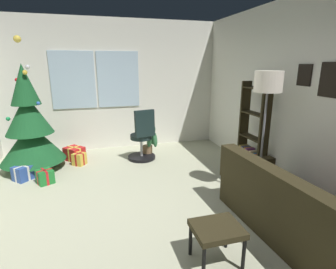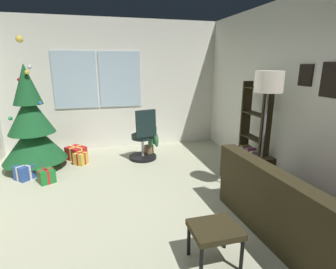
% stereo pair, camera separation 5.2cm
% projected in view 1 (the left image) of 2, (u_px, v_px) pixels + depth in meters
% --- Properties ---
extents(ground_plane, '(4.73, 6.24, 0.10)m').
position_uv_depth(ground_plane, '(139.00, 225.00, 3.29)').
color(ground_plane, '#AEAF92').
extents(wall_back_with_windows, '(4.73, 0.12, 2.85)m').
position_uv_depth(wall_back_with_windows, '(112.00, 86.00, 5.84)').
color(wall_back_with_windows, silver).
rests_on(wall_back_with_windows, ground_plane).
extents(wall_right_with_frames, '(0.12, 6.24, 2.85)m').
position_uv_depth(wall_right_with_frames, '(313.00, 100.00, 3.54)').
color(wall_right_with_frames, silver).
rests_on(wall_right_with_frames, ground_plane).
extents(couch, '(1.59, 1.97, 0.83)m').
position_uv_depth(couch, '(308.00, 215.00, 2.89)').
color(couch, '#2B2514').
rests_on(couch, ground_plane).
extents(footstool, '(0.47, 0.40, 0.40)m').
position_uv_depth(footstool, '(217.00, 231.00, 2.52)').
color(footstool, '#2B2514').
rests_on(footstool, ground_plane).
extents(holiday_tree, '(1.12, 1.12, 2.36)m').
position_uv_depth(holiday_tree, '(30.00, 127.00, 4.72)').
color(holiday_tree, '#4C331E').
rests_on(holiday_tree, ground_plane).
extents(gift_box_red, '(0.45, 0.46, 0.27)m').
position_uv_depth(gift_box_red, '(74.00, 154.00, 5.33)').
color(gift_box_red, red).
rests_on(gift_box_red, ground_plane).
extents(gift_box_green, '(0.32, 0.32, 0.23)m').
position_uv_depth(gift_box_green, '(45.00, 177.00, 4.29)').
color(gift_box_green, '#1E722D').
rests_on(gift_box_green, ground_plane).
extents(gift_box_gold, '(0.29, 0.29, 0.24)m').
position_uv_depth(gift_box_gold, '(79.00, 159.00, 5.08)').
color(gift_box_gold, gold).
rests_on(gift_box_gold, ground_plane).
extents(gift_box_blue, '(0.39, 0.40, 0.25)m').
position_uv_depth(gift_box_blue, '(24.00, 172.00, 4.43)').
color(gift_box_blue, '#2D4C99').
rests_on(gift_box_blue, ground_plane).
extents(office_chair, '(0.56, 0.56, 1.05)m').
position_uv_depth(office_chair, '(142.00, 140.00, 5.28)').
color(office_chair, black).
rests_on(office_chair, ground_plane).
extents(bookshelf, '(0.18, 0.64, 1.62)m').
position_uv_depth(bookshelf, '(253.00, 136.00, 4.50)').
color(bookshelf, black).
rests_on(bookshelf, ground_plane).
extents(floor_lamp, '(0.37, 0.37, 1.82)m').
position_uv_depth(floor_lamp, '(268.00, 91.00, 3.50)').
color(floor_lamp, slate).
rests_on(floor_lamp, ground_plane).
extents(potted_plant, '(0.35, 0.42, 0.63)m').
position_uv_depth(potted_plant, '(151.00, 143.00, 5.56)').
color(potted_plant, olive).
rests_on(potted_plant, ground_plane).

